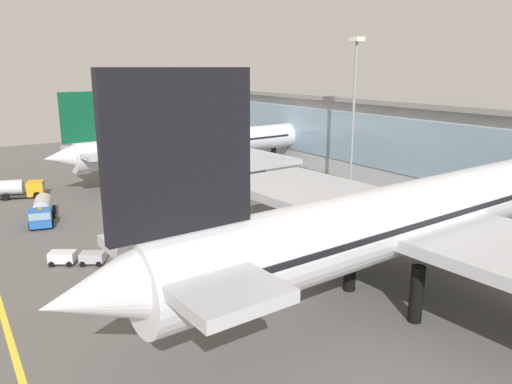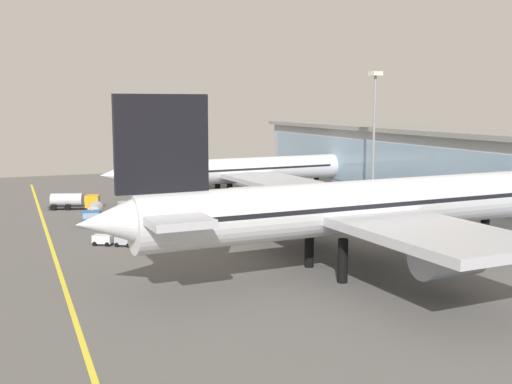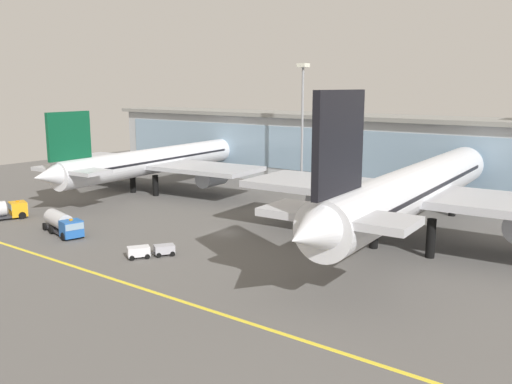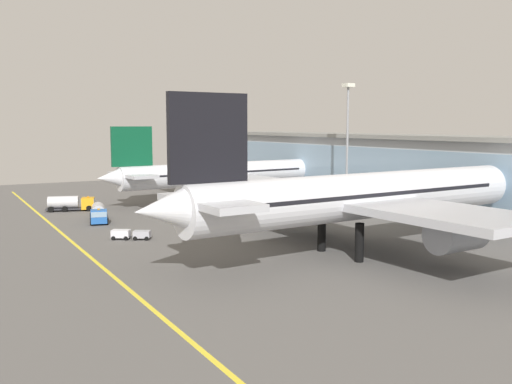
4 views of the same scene
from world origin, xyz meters
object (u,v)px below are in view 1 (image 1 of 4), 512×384
airliner_near_left (198,145)px  baggage_tug_near (76,257)px  airliner_near_right (412,217)px  service_truck_far (15,189)px  apron_light_mast_centre (354,93)px  fuel_tanker_truck (42,211)px

airliner_near_left → baggage_tug_near: size_ratio=9.87×
airliner_near_right → baggage_tug_near: size_ratio=11.15×
airliner_near_right → service_truck_far: (-55.75, -24.98, -5.77)m
service_truck_far → apron_light_mast_centre: apron_light_mast_centre is taller
apron_light_mast_centre → airliner_near_right: bearing=-35.5°
airliner_near_left → airliner_near_right: bearing=-101.5°
airliner_near_right → apron_light_mast_centre: (-30.65, 21.86, 8.59)m
airliner_near_left → fuel_tanker_truck: (13.52, -29.61, -4.40)m
baggage_tug_near → fuel_tanker_truck: bearing=-56.8°
apron_light_mast_centre → baggage_tug_near: bearing=-80.6°
service_truck_far → baggage_tug_near: bearing=-69.6°
airliner_near_right → baggage_tug_near: (-23.13, -23.50, -6.48)m
airliner_near_right → apron_light_mast_centre: bearing=51.0°
fuel_tanker_truck → apron_light_mast_centre: (9.89, 45.59, 14.35)m
airliner_near_right → fuel_tanker_truck: airliner_near_right is taller
fuel_tanker_truck → service_truck_far: 15.26m
baggage_tug_near → service_truck_far: (-32.61, -1.48, 0.72)m
airliner_near_right → service_truck_far: airliner_near_right is taller
airliner_near_left → service_truck_far: bearing=171.6°
fuel_tanker_truck → airliner_near_left: bearing=127.7°
airliner_near_right → service_truck_far: bearing=110.7°
service_truck_far → apron_light_mast_centre: size_ratio=0.38×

